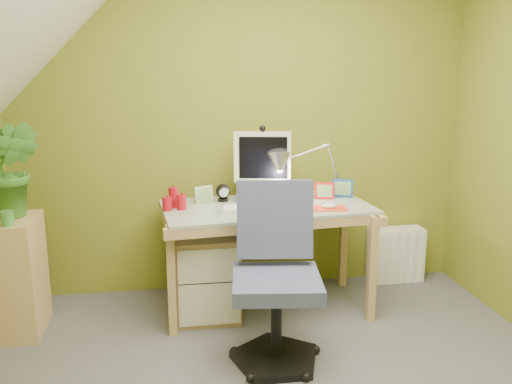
{
  "coord_description": "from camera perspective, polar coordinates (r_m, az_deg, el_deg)",
  "views": [
    {
      "loc": [
        -0.49,
        -2.18,
        1.6
      ],
      "look_at": [
        0.0,
        1.0,
        0.85
      ],
      "focal_mm": 38.0,
      "sensor_mm": 36.0,
      "label": 1
    }
  ],
  "objects": [
    {
      "name": "green_cup",
      "position": [
        3.36,
        -24.72,
        -2.55
      ],
      "size": [
        0.07,
        0.07,
        0.09
      ],
      "primitive_type": "cylinder",
      "rotation": [
        0.0,
        0.0,
        0.01
      ],
      "color": "#438B39",
      "rests_on": "side_ledge"
    },
    {
      "name": "side_ledge",
      "position": [
        3.62,
        -23.78,
        -8.1
      ],
      "size": [
        0.27,
        0.41,
        0.72
      ],
      "primitive_type": "cube",
      "color": "tan",
      "rests_on": "floor"
    },
    {
      "name": "speaker_left",
      "position": [
        3.64,
        -3.49,
        -0.05
      ],
      "size": [
        0.12,
        0.12,
        0.12
      ],
      "primitive_type": null,
      "rotation": [
        0.0,
        0.0,
        0.23
      ],
      "color": "black",
      "rests_on": "desk"
    },
    {
      "name": "photo_frame_green",
      "position": [
        3.61,
        -5.51,
        -0.24
      ],
      "size": [
        0.13,
        0.07,
        0.11
      ],
      "primitive_type": "cube",
      "rotation": [
        0.0,
        0.0,
        0.43
      ],
      "color": "#A1BA80",
      "rests_on": "desk"
    },
    {
      "name": "task_chair",
      "position": [
        2.94,
        2.19,
        -9.29
      ],
      "size": [
        0.59,
        0.59,
        0.96
      ],
      "primitive_type": null,
      "rotation": [
        0.0,
        0.0,
        -0.12
      ],
      "color": "#41486B",
      "rests_on": "floor"
    },
    {
      "name": "keyboard",
      "position": [
        3.38,
        0.21,
        -1.87
      ],
      "size": [
        0.45,
        0.21,
        0.02
      ],
      "primitive_type": "cube",
      "rotation": [
        0.0,
        0.0,
        -0.16
      ],
      "color": "silver",
      "rests_on": "desk"
    },
    {
      "name": "potted_plant",
      "position": [
        3.49,
        -24.28,
        2.16
      ],
      "size": [
        0.33,
        0.27,
        0.57
      ],
      "primitive_type": "imported",
      "rotation": [
        0.0,
        0.0,
        -0.05
      ],
      "color": "#3C7C29",
      "rests_on": "side_ledge"
    },
    {
      "name": "desk",
      "position": [
        3.64,
        1.11,
        -6.88
      ],
      "size": [
        1.4,
        0.8,
        0.72
      ],
      "primitive_type": null,
      "rotation": [
        0.0,
        0.0,
        0.1
      ],
      "color": "tan",
      "rests_on": "floor"
    },
    {
      "name": "monitor",
      "position": [
        3.65,
        0.67,
        2.88
      ],
      "size": [
        0.37,
        0.26,
        0.47
      ],
      "primitive_type": null,
      "rotation": [
        0.0,
        0.0,
        -0.17
      ],
      "color": "silver",
      "rests_on": "desk"
    },
    {
      "name": "speaker_right",
      "position": [
        3.72,
        4.81,
        0.2
      ],
      "size": [
        0.09,
        0.09,
        0.11
      ],
      "primitive_type": null,
      "rotation": [
        0.0,
        0.0,
        -0.01
      ],
      "color": "black",
      "rests_on": "desk"
    },
    {
      "name": "desk_lamp",
      "position": [
        3.75,
        7.49,
        3.6
      ],
      "size": [
        0.53,
        0.28,
        0.55
      ],
      "primitive_type": null,
      "rotation": [
        0.0,
        0.0,
        -0.11
      ],
      "color": "silver",
      "rests_on": "desk"
    },
    {
      "name": "photo_frame_red",
      "position": [
        3.72,
        7.2,
        0.15
      ],
      "size": [
        0.13,
        0.05,
        0.11
      ],
      "primitive_type": "cube",
      "rotation": [
        0.0,
        0.0,
        -0.25
      ],
      "color": "red",
      "rests_on": "desk"
    },
    {
      "name": "mouse",
      "position": [
        3.48,
        7.72,
        -1.46
      ],
      "size": [
        0.11,
        0.08,
        0.03
      ],
      "primitive_type": "ellipsoid",
      "rotation": [
        0.0,
        0.0,
        -0.13
      ],
      "color": "silver",
      "rests_on": "mousepad"
    },
    {
      "name": "wall_back",
      "position": [
        3.84,
        -1.38,
        7.12
      ],
      "size": [
        3.2,
        0.01,
        2.4
      ],
      "primitive_type": "cube",
      "color": "olive",
      "rests_on": "floor"
    },
    {
      "name": "amber_tumbler",
      "position": [
        3.48,
        4.29,
        -0.87
      ],
      "size": [
        0.09,
        0.09,
        0.09
      ],
      "primitive_type": "cylinder",
      "rotation": [
        0.0,
        0.0,
        -0.25
      ],
      "color": "#7F5B12",
      "rests_on": "desk"
    },
    {
      "name": "radiator",
      "position": [
        4.27,
        14.45,
        -6.39
      ],
      "size": [
        0.41,
        0.17,
        0.41
      ],
      "primitive_type": "cube",
      "rotation": [
        0.0,
        0.0,
        0.01
      ],
      "color": "white",
      "rests_on": "floor"
    },
    {
      "name": "mousepad",
      "position": [
        3.48,
        7.71,
        -1.69
      ],
      "size": [
        0.24,
        0.18,
        0.01
      ],
      "primitive_type": "cube",
      "rotation": [
        0.0,
        0.0,
        -0.12
      ],
      "color": "red",
      "rests_on": "desk"
    },
    {
      "name": "photo_frame_blue",
      "position": [
        3.8,
        9.07,
        0.42
      ],
      "size": [
        0.14,
        0.06,
        0.12
      ],
      "primitive_type": "cube",
      "rotation": [
        0.0,
        0.0,
        -0.29
      ],
      "color": "#16499B",
      "rests_on": "desk"
    },
    {
      "name": "candle_cluster",
      "position": [
        3.47,
        -8.68,
        -0.7
      ],
      "size": [
        0.19,
        0.17,
        0.13
      ],
      "primitive_type": null,
      "rotation": [
        0.0,
        0.0,
        -0.12
      ],
      "color": "#B00F1C",
      "rests_on": "desk"
    }
  ]
}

